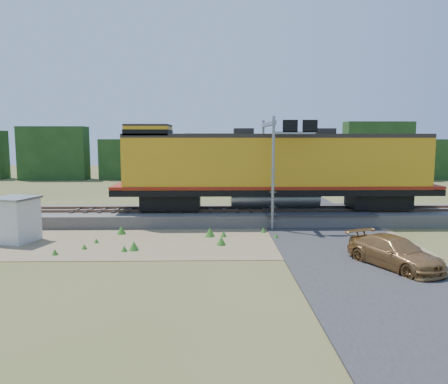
{
  "coord_description": "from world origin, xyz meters",
  "views": [
    {
      "loc": [
        0.34,
        -23.01,
        5.58
      ],
      "look_at": [
        0.86,
        3.0,
        2.4
      ],
      "focal_mm": 35.0,
      "sensor_mm": 36.0,
      "label": 1
    }
  ],
  "objects_px": {
    "locomotive": "(271,167)",
    "car": "(395,253)",
    "signal_gantry": "(274,145)",
    "shed": "(15,219)"
  },
  "relations": [
    {
      "from": "locomotive",
      "to": "signal_gantry",
      "type": "height_order",
      "value": "signal_gantry"
    },
    {
      "from": "shed",
      "to": "car",
      "type": "xyz_separation_m",
      "value": [
        18.64,
        -5.16,
        -0.58
      ]
    },
    {
      "from": "locomotive",
      "to": "signal_gantry",
      "type": "relative_size",
      "value": 3.1
    },
    {
      "from": "signal_gantry",
      "to": "car",
      "type": "bearing_deg",
      "value": -68.54
    },
    {
      "from": "locomotive",
      "to": "signal_gantry",
      "type": "distance_m",
      "value": 1.65
    },
    {
      "from": "signal_gantry",
      "to": "car",
      "type": "relative_size",
      "value": 1.5
    },
    {
      "from": "locomotive",
      "to": "car",
      "type": "bearing_deg",
      "value": -69.12
    },
    {
      "from": "shed",
      "to": "car",
      "type": "height_order",
      "value": "shed"
    },
    {
      "from": "signal_gantry",
      "to": "car",
      "type": "xyz_separation_m",
      "value": [
        3.95,
        -10.04,
        -4.54
      ]
    },
    {
      "from": "locomotive",
      "to": "car",
      "type": "xyz_separation_m",
      "value": [
        4.08,
        -10.7,
        -3.03
      ]
    }
  ]
}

